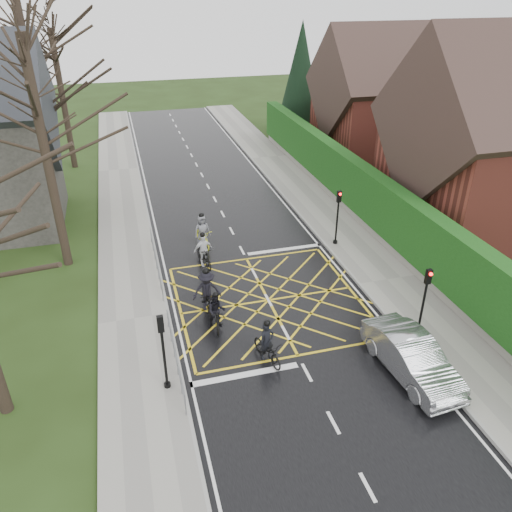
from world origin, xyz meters
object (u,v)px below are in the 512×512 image
cyclist_rear (267,347)px  cyclist_mid (207,295)px  cyclist_lead (203,234)px  car (412,357)px  cyclist_back (217,315)px  cyclist_front (204,254)px

cyclist_rear → cyclist_mid: bearing=96.4°
cyclist_lead → car: 13.41m
cyclist_mid → car: size_ratio=0.47×
cyclist_back → car: bearing=-27.8°
cyclist_front → car: 11.58m
cyclist_front → cyclist_lead: bearing=69.7°
cyclist_back → cyclist_front: size_ratio=0.92×
cyclist_back → cyclist_lead: 7.58m
cyclist_back → cyclist_front: (0.40, 5.31, 0.03)m
cyclist_rear → car: (4.87, -2.13, 0.18)m
cyclist_lead → car: size_ratio=0.45×
cyclist_rear → cyclist_back: bearing=104.1°
cyclist_back → cyclist_mid: bearing=104.4°
cyclist_rear → cyclist_mid: cyclist_mid is taller
cyclist_front → car: bearing=-70.9°
cyclist_mid → cyclist_front: bearing=82.5°
cyclist_back → cyclist_lead: (0.74, 7.55, 0.01)m
car → cyclist_mid: bearing=132.2°
cyclist_mid → car: 8.83m
cyclist_back → car: size_ratio=0.39×
cyclist_rear → car: size_ratio=0.42×
cyclist_rear → cyclist_front: bearing=81.7°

